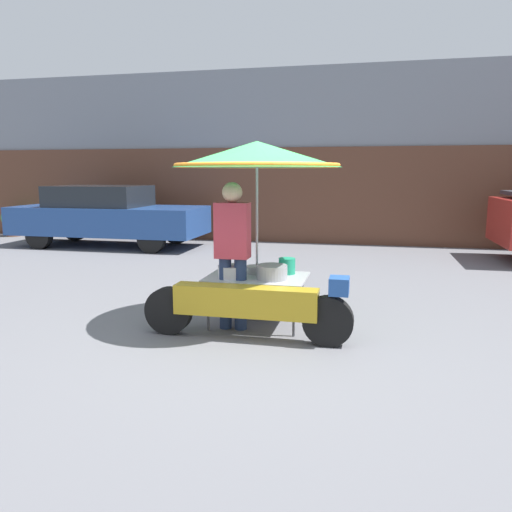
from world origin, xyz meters
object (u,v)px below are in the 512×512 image
object	(u,v)px
vendor_person	(233,248)
potted_plant	(13,220)
vendor_motorcycle_cart	(256,184)
parked_car	(107,215)

from	to	relation	value
vendor_person	potted_plant	bearing A→B (deg)	140.90
vendor_motorcycle_cart	vendor_person	bearing A→B (deg)	-146.83
vendor_motorcycle_cart	vendor_person	xyz separation A→B (m)	(-0.24, -0.16, -0.71)
vendor_person	potted_plant	distance (m)	10.71
parked_car	vendor_motorcycle_cart	bearing A→B (deg)	-47.70
vendor_person	potted_plant	xyz separation A→B (m)	(-8.30, 6.75, -0.49)
parked_car	vendor_person	bearing A→B (deg)	-49.89
vendor_motorcycle_cart	parked_car	world-z (taller)	vendor_motorcycle_cart
parked_car	potted_plant	size ratio (longest dim) A/B	5.57
vendor_person	potted_plant	world-z (taller)	vendor_person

